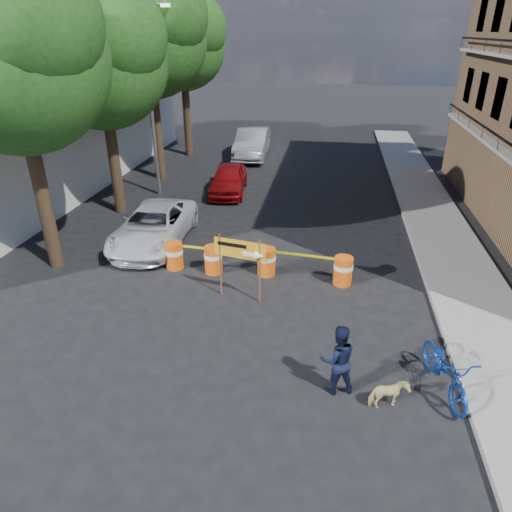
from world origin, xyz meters
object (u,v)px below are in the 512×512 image
(dog, at_px, (388,395))
(sedan_red, at_px, (228,179))
(bicycle, at_px, (450,350))
(barrel_far_left, at_px, (174,255))
(barrel_mid_left, at_px, (213,259))
(barrel_far_right, at_px, (343,270))
(suv_white, at_px, (154,226))
(sedan_silver, at_px, (252,143))
(barrel_mid_right, at_px, (267,261))
(detour_sign, at_px, (246,255))
(pedestrian, at_px, (338,360))

(dog, relative_size, sedan_red, 0.20)
(bicycle, distance_m, dog, 1.59)
(barrel_far_left, distance_m, barrel_mid_left, 1.32)
(bicycle, height_order, sedan_red, bicycle)
(barrel_far_right, xyz_separation_m, bicycle, (2.11, -4.29, 0.58))
(barrel_far_left, height_order, dog, barrel_far_left)
(barrel_mid_left, xyz_separation_m, suv_white, (-2.64, 1.80, 0.20))
(barrel_far_left, relative_size, sedan_silver, 0.18)
(barrel_mid_left, xyz_separation_m, dog, (4.95, -5.11, -0.14))
(barrel_mid_right, relative_size, suv_white, 0.19)
(barrel_mid_left, height_order, bicycle, bicycle)
(detour_sign, bearing_deg, pedestrian, -41.61)
(sedan_silver, bearing_deg, sedan_red, -92.26)
(barrel_mid_right, distance_m, detour_sign, 1.89)
(pedestrian, xyz_separation_m, sedan_silver, (-5.20, 19.52, 0.03))
(sedan_red, bearing_deg, barrel_mid_left, -86.83)
(bicycle, height_order, sedan_silver, bicycle)
(barrel_far_left, distance_m, barrel_far_right, 5.38)
(detour_sign, height_order, bicycle, bicycle)
(barrel_mid_right, distance_m, sedan_silver, 14.93)
(dog, relative_size, sedan_silver, 0.15)
(suv_white, bearing_deg, sedan_silver, 82.26)
(sedan_red, bearing_deg, sedan_silver, 84.71)
(barrel_far_right, bearing_deg, suv_white, 164.28)
(barrel_mid_right, height_order, pedestrian, pedestrian)
(pedestrian, bearing_deg, sedan_red, -82.75)
(barrel_mid_left, relative_size, barrel_far_right, 1.00)
(barrel_mid_left, height_order, barrel_mid_right, same)
(barrel_far_left, bearing_deg, bicycle, -30.79)
(pedestrian, bearing_deg, suv_white, -59.98)
(sedan_silver, bearing_deg, barrel_far_right, -72.94)
(dog, bearing_deg, detour_sign, 21.72)
(barrel_mid_left, bearing_deg, pedestrian, -50.70)
(barrel_mid_right, xyz_separation_m, detour_sign, (-0.34, -1.59, 0.95))
(barrel_far_left, bearing_deg, barrel_far_right, -1.80)
(barrel_mid_right, distance_m, pedestrian, 5.38)
(barrel_far_left, distance_m, dog, 8.14)
(barrel_mid_right, height_order, detour_sign, detour_sign)
(pedestrian, xyz_separation_m, suv_white, (-6.53, 6.55, -0.13))
(barrel_mid_left, bearing_deg, barrel_mid_right, 4.74)
(pedestrian, distance_m, dog, 1.22)
(barrel_mid_right, xyz_separation_m, pedestrian, (2.20, -4.89, 0.33))
(barrel_mid_right, distance_m, suv_white, 4.64)
(dog, distance_m, sedan_silver, 20.84)
(barrel_far_left, relative_size, dog, 1.15)
(barrel_mid_right, relative_size, detour_sign, 0.46)
(sedan_red, bearing_deg, bicycle, -64.63)
(barrel_far_right, height_order, suv_white, suv_white)
(sedan_red, distance_m, sedan_silver, 6.91)
(barrel_mid_right, xyz_separation_m, sedan_red, (-2.93, 7.72, 0.19))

